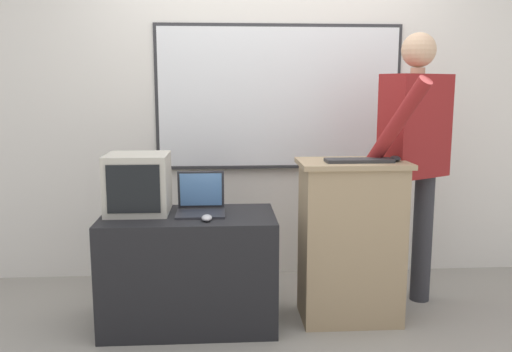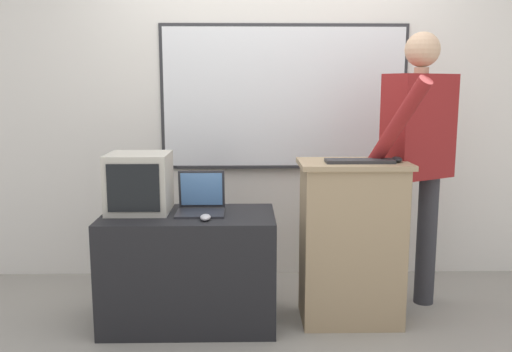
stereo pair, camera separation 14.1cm
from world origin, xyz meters
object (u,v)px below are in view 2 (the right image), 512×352
object	(u,v)px
lectern_podium	(351,242)
laptop	(201,200)
crt_monitor	(139,183)
person_presenter	(418,151)
side_desk	(189,269)
computer_mouse_by_keyboard	(397,159)
computer_mouse_by_laptop	(205,217)
wireless_keyboard	(359,161)

from	to	relation	value
lectern_podium	laptop	size ratio (longest dim) A/B	3.45
crt_monitor	laptop	bearing A→B (deg)	-3.35
lectern_podium	laptop	bearing A→B (deg)	177.38
lectern_podium	person_presenter	bearing A→B (deg)	23.16
side_desk	computer_mouse_by_keyboard	xyz separation A→B (m)	(1.24, -0.02, 0.68)
person_presenter	computer_mouse_by_laptop	size ratio (longest dim) A/B	17.78
person_presenter	wireless_keyboard	size ratio (longest dim) A/B	4.45
lectern_podium	computer_mouse_by_keyboard	xyz separation A→B (m)	(0.25, -0.04, 0.52)
crt_monitor	side_desk	bearing A→B (deg)	-14.65
lectern_podium	laptop	xyz separation A→B (m)	(-0.92, 0.04, 0.26)
side_desk	crt_monitor	distance (m)	0.61
computer_mouse_by_keyboard	lectern_podium	bearing A→B (deg)	171.90
crt_monitor	person_presenter	bearing A→B (deg)	4.16
side_desk	wireless_keyboard	world-z (taller)	wireless_keyboard
computer_mouse_by_laptop	crt_monitor	world-z (taller)	crt_monitor
side_desk	wireless_keyboard	size ratio (longest dim) A/B	2.59
lectern_podium	wireless_keyboard	size ratio (longest dim) A/B	2.51
computer_mouse_by_keyboard	crt_monitor	world-z (taller)	crt_monitor
lectern_podium	crt_monitor	xyz separation A→B (m)	(-1.30, 0.06, 0.36)
lectern_podium	person_presenter	size ratio (longest dim) A/B	0.56
side_desk	person_presenter	size ratio (longest dim) A/B	0.58
side_desk	laptop	bearing A→B (deg)	38.09
wireless_keyboard	computer_mouse_by_keyboard	distance (m)	0.23
person_presenter	side_desk	bearing A→B (deg)	158.63
person_presenter	crt_monitor	bearing A→B (deg)	154.64
lectern_podium	wireless_keyboard	world-z (taller)	wireless_keyboard
lectern_podium	side_desk	distance (m)	1.01
lectern_podium	crt_monitor	distance (m)	1.35
laptop	wireless_keyboard	world-z (taller)	wireless_keyboard
side_desk	crt_monitor	xyz separation A→B (m)	(-0.30, 0.08, 0.52)
lectern_podium	crt_monitor	world-z (taller)	crt_monitor
wireless_keyboard	laptop	bearing A→B (deg)	174.27
side_desk	laptop	distance (m)	0.43
computer_mouse_by_keyboard	person_presenter	bearing A→B (deg)	49.07
computer_mouse_by_laptop	crt_monitor	distance (m)	0.51
computer_mouse_by_laptop	crt_monitor	size ratio (longest dim) A/B	0.27
person_presenter	wireless_keyboard	xyz separation A→B (m)	(-0.42, -0.24, -0.03)
laptop	computer_mouse_by_keyboard	size ratio (longest dim) A/B	2.90
side_desk	computer_mouse_by_keyboard	distance (m)	1.41
computer_mouse_by_keyboard	computer_mouse_by_laptop	bearing A→B (deg)	-173.27
laptop	computer_mouse_by_laptop	world-z (taller)	laptop
person_presenter	computer_mouse_by_laptop	bearing A→B (deg)	165.67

